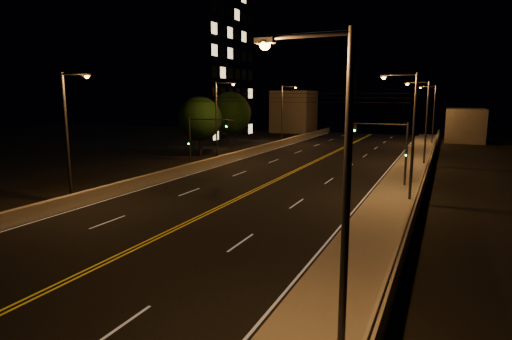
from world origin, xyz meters
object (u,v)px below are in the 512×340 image
at_px(traffic_signal_right, 393,146).
at_px(streetlight_6, 284,111).
at_px(streetlight_5, 219,116).
at_px(tree_1, 230,113).
at_px(streetlight_2, 424,117).
at_px(streetlight_4, 69,129).
at_px(tree_0, 200,119).
at_px(streetlight_3, 432,111).
at_px(streetlight_1, 410,129).
at_px(traffic_signal_left, 199,137).
at_px(building_tower, 170,66).
at_px(streetlight_0, 336,189).

bearing_deg(traffic_signal_right, streetlight_6, 126.04).
xyz_separation_m(streetlight_5, tree_1, (-4.65, 11.67, -0.16)).
xyz_separation_m(streetlight_2, streetlight_4, (-21.44, -28.05, 0.00)).
bearing_deg(streetlight_4, tree_0, 100.86).
xyz_separation_m(streetlight_3, tree_1, (-26.10, -17.68, -0.16)).
xyz_separation_m(streetlight_1, streetlight_6, (-21.44, 32.23, 0.00)).
distance_m(streetlight_5, traffic_signal_right, 20.88).
height_order(traffic_signal_left, building_tower, building_tower).
bearing_deg(building_tower, streetlight_0, -51.14).
bearing_deg(streetlight_3, tree_0, -135.65).
height_order(streetlight_1, traffic_signal_left, streetlight_1).
distance_m(streetlight_2, building_tower, 42.57).
height_order(traffic_signal_right, traffic_signal_left, same).
height_order(streetlight_0, streetlight_2, same).
relative_size(streetlight_6, building_tower, 0.35).
relative_size(streetlight_5, building_tower, 0.35).
height_order(streetlight_4, building_tower, building_tower).
bearing_deg(tree_0, building_tower, 135.51).
height_order(streetlight_3, traffic_signal_left, streetlight_3).
bearing_deg(streetlight_6, streetlight_0, -68.18).
bearing_deg(building_tower, tree_1, -22.98).
bearing_deg(building_tower, traffic_signal_right, -31.69).
distance_m(streetlight_1, streetlight_3, 40.53).
height_order(streetlight_2, streetlight_5, same).
relative_size(streetlight_1, streetlight_2, 1.00).
xyz_separation_m(streetlight_1, tree_0, (-26.21, 14.91, -0.56)).
relative_size(streetlight_2, streetlight_3, 1.00).
bearing_deg(streetlight_3, traffic_signal_right, -92.56).
bearing_deg(streetlight_0, tree_0, 125.88).
bearing_deg(tree_0, traffic_signal_left, -59.13).
distance_m(streetlight_0, streetlight_3, 61.86).
distance_m(streetlight_5, traffic_signal_left, 6.60).
height_order(streetlight_5, traffic_signal_right, streetlight_5).
xyz_separation_m(streetlight_1, tree_1, (-26.10, 22.86, -0.16)).
height_order(streetlight_6, building_tower, building_tower).
relative_size(building_tower, tree_1, 3.21).
distance_m(streetlight_2, streetlight_4, 35.31).
bearing_deg(traffic_signal_right, tree_1, 143.83).
height_order(traffic_signal_right, tree_1, tree_1).
xyz_separation_m(streetlight_4, building_tower, (-19.09, 38.90, 7.20)).
bearing_deg(tree_1, traffic_signal_left, -71.92).
bearing_deg(traffic_signal_right, tree_0, 157.96).
xyz_separation_m(streetlight_2, building_tower, (-40.53, 10.85, 7.20)).
height_order(streetlight_0, tree_0, streetlight_0).
bearing_deg(traffic_signal_left, streetlight_2, 33.07).
relative_size(streetlight_2, tree_1, 1.13).
height_order(traffic_signal_right, tree_0, tree_0).
distance_m(streetlight_0, building_tower, 65.00).
bearing_deg(streetlight_2, traffic_signal_right, -96.89).
xyz_separation_m(streetlight_6, tree_0, (-4.76, -17.31, -0.56)).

